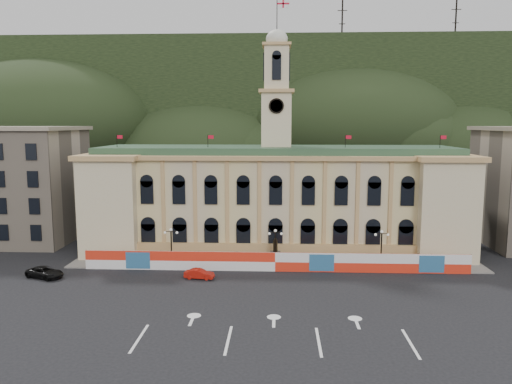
{
  "coord_description": "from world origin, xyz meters",
  "views": [
    {
      "loc": [
        0.36,
        -47.86,
        19.07
      ],
      "look_at": [
        -2.62,
        18.0,
        9.99
      ],
      "focal_mm": 35.0,
      "sensor_mm": 36.0,
      "label": 1
    }
  ],
  "objects_px": {
    "statue": "(275,256)",
    "lamp_center": "(275,244)",
    "red_sedan": "(199,274)",
    "black_suv": "(45,272)"
  },
  "relations": [
    {
      "from": "lamp_center",
      "to": "black_suv",
      "type": "height_order",
      "value": "lamp_center"
    },
    {
      "from": "red_sedan",
      "to": "black_suv",
      "type": "relative_size",
      "value": 0.71
    },
    {
      "from": "lamp_center",
      "to": "red_sedan",
      "type": "relative_size",
      "value": 1.35
    },
    {
      "from": "black_suv",
      "to": "statue",
      "type": "bearing_deg",
      "value": -55.18
    },
    {
      "from": "statue",
      "to": "black_suv",
      "type": "bearing_deg",
      "value": -166.18
    },
    {
      "from": "statue",
      "to": "lamp_center",
      "type": "relative_size",
      "value": 0.72
    },
    {
      "from": "red_sedan",
      "to": "statue",
      "type": "bearing_deg",
      "value": -47.7
    },
    {
      "from": "lamp_center",
      "to": "black_suv",
      "type": "xyz_separation_m",
      "value": [
        -28.63,
        -6.04,
        -2.39
      ]
    },
    {
      "from": "red_sedan",
      "to": "black_suv",
      "type": "bearing_deg",
      "value": 98.65
    },
    {
      "from": "lamp_center",
      "to": "black_suv",
      "type": "bearing_deg",
      "value": -168.09
    }
  ]
}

